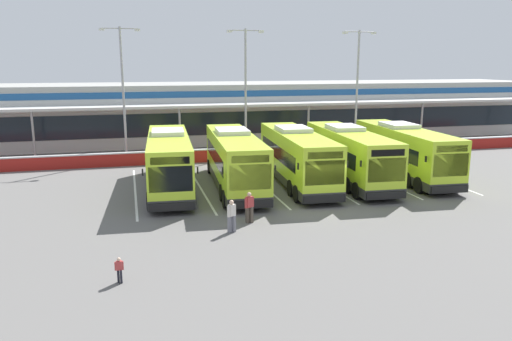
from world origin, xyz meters
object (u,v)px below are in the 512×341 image
at_px(coach_bus_centre, 297,158).
at_px(pedestrian_in_dark_coat, 232,215).
at_px(coach_bus_rightmost, 404,152).
at_px(pedestrian_near_bin, 249,206).
at_px(pedestrian_child, 119,269).
at_px(lamp_post_west, 123,85).
at_px(coach_bus_left_centre, 235,161).
at_px(lamp_post_east, 357,83).
at_px(coach_bus_right_centre, 349,156).
at_px(coach_bus_leftmost, 169,162).
at_px(lamp_post_centre, 246,84).

distance_m(coach_bus_centre, pedestrian_in_dark_coat, 10.84).
relative_size(coach_bus_rightmost, pedestrian_in_dark_coat, 7.58).
height_order(coach_bus_centre, pedestrian_near_bin, coach_bus_centre).
distance_m(pedestrian_child, lamp_post_west, 25.93).
height_order(coach_bus_left_centre, pedestrian_in_dark_coat, coach_bus_left_centre).
xyz_separation_m(coach_bus_left_centre, lamp_post_west, (-6.93, 12.01, 4.50)).
height_order(coach_bus_left_centre, coach_bus_rightmost, same).
height_order(pedestrian_in_dark_coat, pedestrian_child, pedestrian_in_dark_coat).
height_order(lamp_post_west, lamp_post_east, same).
height_order(coach_bus_centre, pedestrian_in_dark_coat, coach_bus_centre).
bearing_deg(coach_bus_right_centre, lamp_post_west, 140.99).
relative_size(coach_bus_right_centre, coach_bus_rightmost, 1.00).
relative_size(coach_bus_leftmost, pedestrian_child, 12.23).
distance_m(pedestrian_near_bin, lamp_post_centre, 20.58).
xyz_separation_m(coach_bus_centre, lamp_post_centre, (-0.76, 11.81, 4.50)).
bearing_deg(pedestrian_near_bin, coach_bus_rightmost, 30.00).
bearing_deg(coach_bus_leftmost, coach_bus_left_centre, -8.14).
bearing_deg(lamp_post_east, lamp_post_west, 177.94).
relative_size(coach_bus_right_centre, pedestrian_child, 12.23).
bearing_deg(lamp_post_west, lamp_post_east, -2.06).
bearing_deg(coach_bus_centre, pedestrian_in_dark_coat, -125.75).
height_order(coach_bus_leftmost, coach_bus_right_centre, same).
height_order(coach_bus_leftmost, coach_bus_centre, same).
bearing_deg(coach_bus_leftmost, pedestrian_child, -102.23).
xyz_separation_m(pedestrian_in_dark_coat, lamp_post_west, (-4.94, 20.73, 5.42)).
bearing_deg(pedestrian_child, pedestrian_near_bin, 42.02).
distance_m(coach_bus_left_centre, pedestrian_near_bin, 7.61).
distance_m(coach_bus_leftmost, coach_bus_rightmost, 16.71).
relative_size(coach_bus_centre, pedestrian_near_bin, 7.58).
bearing_deg(coach_bus_left_centre, lamp_post_centre, 73.33).
bearing_deg(lamp_post_east, coach_bus_leftmost, -149.63).
distance_m(coach_bus_centre, lamp_post_east, 15.48).
bearing_deg(coach_bus_centre, lamp_post_centre, 93.70).
height_order(pedestrian_near_bin, lamp_post_east, lamp_post_east).
bearing_deg(coach_bus_centre, pedestrian_near_bin, -124.18).
bearing_deg(pedestrian_in_dark_coat, pedestrian_near_bin, 45.68).
distance_m(coach_bus_right_centre, pedestrian_child, 20.19).
distance_m(coach_bus_left_centre, coach_bus_rightmost, 12.51).
distance_m(coach_bus_right_centre, pedestrian_in_dark_coat, 13.25).
height_order(pedestrian_child, lamp_post_west, lamp_post_west).
height_order(pedestrian_child, lamp_post_east, lamp_post_east).
xyz_separation_m(pedestrian_in_dark_coat, pedestrian_child, (-5.22, -4.56, -0.33)).
relative_size(coach_bus_left_centre, coach_bus_centre, 1.00).
bearing_deg(lamp_post_centre, coach_bus_centre, -86.30).
height_order(pedestrian_near_bin, lamp_post_centre, lamp_post_centre).
distance_m(pedestrian_child, pedestrian_near_bin, 8.61).
height_order(coach_bus_right_centre, lamp_post_east, lamp_post_east).
bearing_deg(coach_bus_rightmost, pedestrian_near_bin, -150.00).
relative_size(coach_bus_centre, pedestrian_in_dark_coat, 7.58).
distance_m(coach_bus_left_centre, coach_bus_centre, 4.31).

